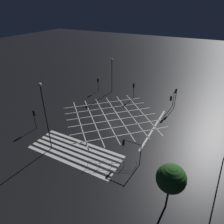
# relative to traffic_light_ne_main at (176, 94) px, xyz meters

# --- Properties ---
(ground_plane) EXTENTS (200.00, 200.00, 0.00)m
(ground_plane) POSITION_rel_traffic_light_ne_main_xyz_m (-9.25, -8.71, -3.01)
(ground_plane) COLOR black
(road_markings) EXTENTS (20.22, 23.74, 0.01)m
(road_markings) POSITION_rel_traffic_light_ne_main_xyz_m (-8.80, -14.94, -3.00)
(road_markings) COLOR silver
(road_markings) RESTS_ON ground_plane
(traffic_light_ne_main) EXTENTS (0.39, 0.36, 4.21)m
(traffic_light_ne_main) POSITION_rel_traffic_light_ne_main_xyz_m (0.00, 0.00, 0.00)
(traffic_light_ne_main) COLOR black
(traffic_light_ne_main) RESTS_ON ground_plane
(traffic_light_sw_cross) EXTENTS (0.36, 0.39, 3.44)m
(traffic_light_sw_cross) POSITION_rel_traffic_light_ne_main_xyz_m (-18.63, -18.01, -0.54)
(traffic_light_sw_cross) COLOR black
(traffic_light_sw_cross) RESTS_ON ground_plane
(traffic_light_median_north) EXTENTS (0.36, 0.39, 3.57)m
(traffic_light_median_north) POSITION_rel_traffic_light_ne_main_xyz_m (-8.85, 0.29, -0.45)
(traffic_light_median_north) COLOR black
(traffic_light_median_north) RESTS_ON ground_plane
(traffic_light_se_main) EXTENTS (2.67, 0.36, 3.38)m
(traffic_light_se_main) POSITION_rel_traffic_light_ne_main_xyz_m (-1.68, -17.97, -0.52)
(traffic_light_se_main) COLOR black
(traffic_light_se_main) RESTS_ON ground_plane
(traffic_light_ne_cross) EXTENTS (0.36, 3.13, 3.59)m
(traffic_light_ne_cross) POSITION_rel_traffic_light_ne_main_xyz_m (-0.37, -1.06, -0.33)
(traffic_light_ne_cross) COLOR black
(traffic_light_ne_cross) RESTS_ON ground_plane
(traffic_light_nw_cross) EXTENTS (0.36, 0.39, 3.23)m
(traffic_light_nw_cross) POSITION_rel_traffic_light_ne_main_xyz_m (-17.72, 0.24, -0.70)
(traffic_light_nw_cross) COLOR black
(traffic_light_nw_cross) RESTS_ON ground_plane
(street_lamp_west) EXTENTS (0.42, 0.42, 10.07)m
(street_lamp_west) POSITION_rel_traffic_light_ne_main_xyz_m (-12.73, -20.83, 3.26)
(street_lamp_west) COLOR black
(street_lamp_west) RESTS_ON ground_plane
(street_lamp_far) EXTENTS (0.57, 0.57, 7.77)m
(street_lamp_far) POSITION_rel_traffic_light_ne_main_xyz_m (-14.82, 1.68, 2.83)
(street_lamp_far) COLOR black
(street_lamp_far) RESTS_ON ground_plane
(street_tree_near) EXTENTS (2.89, 2.89, 5.57)m
(street_tree_near) POSITION_rel_traffic_light_ne_main_xyz_m (4.36, -22.41, 1.11)
(street_tree_near) COLOR #38281C
(street_tree_near) RESTS_ON ground_plane
(pedestrian_railing) EXTENTS (5.56, 2.98, 1.05)m
(pedestrian_railing) POSITION_rel_traffic_light_ne_main_xyz_m (-3.25, -19.98, -2.33)
(pedestrian_railing) COLOR gray
(pedestrian_railing) RESTS_ON ground_plane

